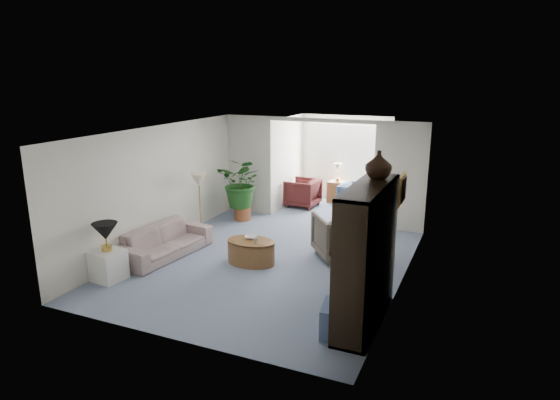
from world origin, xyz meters
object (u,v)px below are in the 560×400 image
at_px(end_table, 108,265).
at_px(coffee_cup, 256,241).
at_px(plant_pot, 243,213).
at_px(sunroom_chair_maroon, 303,193).
at_px(table_lamp, 105,231).
at_px(coffee_bowl, 251,237).
at_px(sunroom_chair_blue, 357,198).
at_px(entertainment_cabinet, 366,255).
at_px(sunroom_table, 337,192).
at_px(coffee_table, 251,252).
at_px(ottoman, 342,320).
at_px(sofa, 165,241).
at_px(framed_picture, 403,190).
at_px(side_table_dark, 379,243).
at_px(wingback_chair, 341,236).
at_px(cabinet_urn, 379,165).
at_px(floor_lamp, 199,180).

xyz_separation_m(end_table, coffee_cup, (2.09, 1.58, 0.23)).
height_order(plant_pot, sunroom_chair_maroon, sunroom_chair_maroon).
bearing_deg(table_lamp, coffee_bowl, 43.42).
bearing_deg(coffee_cup, sunroom_chair_blue, 79.57).
bearing_deg(entertainment_cabinet, sunroom_table, 110.32).
relative_size(end_table, coffee_table, 0.57).
distance_m(ottoman, plant_pot, 5.72).
bearing_deg(coffee_cup, table_lamp, -142.78).
bearing_deg(ottoman, sunroom_chair_blue, 102.96).
bearing_deg(sofa, end_table, 178.01).
distance_m(framed_picture, side_table_dark, 1.99).
bearing_deg(framed_picture, end_table, -159.95).
xyz_separation_m(coffee_table, sunroom_chair_blue, (0.94, 4.20, 0.16)).
height_order(table_lamp, entertainment_cabinet, entertainment_cabinet).
relative_size(framed_picture, end_table, 0.93).
xyz_separation_m(end_table, coffee_table, (1.94, 1.68, -0.04)).
bearing_deg(wingback_chair, side_table_dark, 165.91).
distance_m(cabinet_urn, sunroom_chair_maroon, 6.18).
distance_m(wingback_chair, plant_pot, 3.28).
height_order(cabinet_urn, sunroom_table, cabinet_urn).
height_order(sofa, coffee_table, sofa).
distance_m(floor_lamp, cabinet_urn, 4.84).
xyz_separation_m(coffee_bowl, coffee_cup, (0.20, -0.20, 0.02)).
relative_size(wingback_chair, sunroom_table, 1.60).
xyz_separation_m(coffee_table, cabinet_urn, (2.52, -0.83, 2.01)).
height_order(floor_lamp, side_table_dark, floor_lamp).
bearing_deg(sunroom_chair_maroon, plant_pot, -23.60).
height_order(coffee_table, cabinet_urn, cabinet_urn).
xyz_separation_m(coffee_cup, sunroom_chair_maroon, (-0.71, 4.30, -0.12)).
relative_size(floor_lamp, coffee_table, 0.38).
relative_size(cabinet_urn, ottoman, 0.75).
height_order(coffee_bowl, sunroom_table, sunroom_table).
height_order(framed_picture, cabinet_urn, cabinet_urn).
xyz_separation_m(floor_lamp, cabinet_urn, (4.33, -1.91, 0.99)).
relative_size(coffee_bowl, wingback_chair, 0.24).
bearing_deg(sunroom_chair_maroon, table_lamp, -9.46).
bearing_deg(framed_picture, floor_lamp, 166.94).
relative_size(coffee_cup, cabinet_urn, 0.26).
bearing_deg(cabinet_urn, plant_pot, 140.68).
bearing_deg(coffee_bowl, sunroom_chair_maroon, 97.07).
xyz_separation_m(framed_picture, floor_lamp, (-4.56, 1.06, -0.45)).
bearing_deg(cabinet_urn, sunroom_chair_maroon, 121.45).
bearing_deg(table_lamp, framed_picture, 20.05).
distance_m(framed_picture, table_lamp, 5.05).
relative_size(coffee_cup, ottoman, 0.20).
bearing_deg(sunroom_chair_maroon, wingback_chair, 35.95).
height_order(ottoman, plant_pot, ottoman).
height_order(wingback_chair, sunroom_chair_blue, wingback_chair).
xyz_separation_m(table_lamp, wingback_chair, (3.40, 2.67, -0.45)).
relative_size(side_table_dark, ottoman, 1.04).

